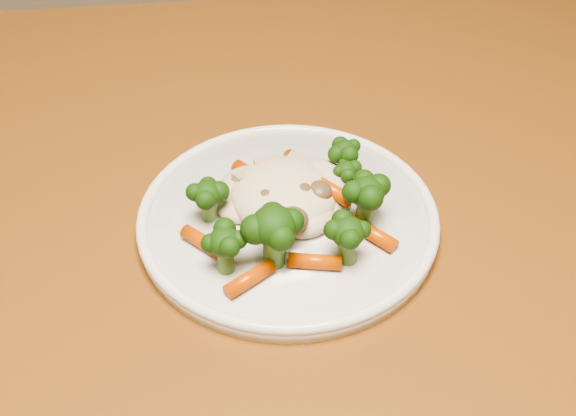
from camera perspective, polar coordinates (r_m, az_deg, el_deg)
The scene contains 3 objects.
dining_table at distance 0.73m, azimuth -6.91°, elevation -4.88°, with size 1.22×0.89×0.75m.
plate at distance 0.61m, azimuth -0.00°, elevation -0.96°, with size 0.25×0.25×0.01m, color silver.
meal at distance 0.59m, azimuth 0.25°, elevation 0.40°, with size 0.17×0.16×0.05m.
Camera 1 is at (-0.19, -0.36, 1.17)m, focal length 45.00 mm.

